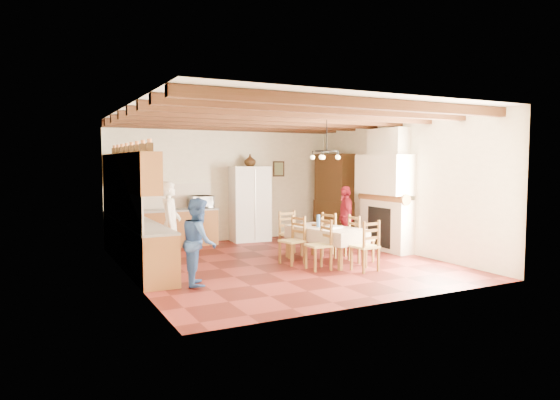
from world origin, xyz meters
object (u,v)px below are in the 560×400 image
object	(u,v)px
chair_left_near	(318,244)
chair_end_far	(291,233)
person_man	(170,224)
dining_table	(326,231)
chair_left_far	(292,240)
person_woman_blue	(199,241)
person_woman_red	(346,217)
chair_right_far	(334,234)
chair_end_near	(365,245)
chair_right_near	(361,238)
hutch	(334,196)
microwave	(201,202)
refrigerator	(249,204)

from	to	relation	value
chair_left_near	chair_end_far	world-z (taller)	same
person_man	dining_table	bearing A→B (deg)	-85.34
chair_left_far	person_woman_blue	bearing A→B (deg)	-82.86
person_woman_blue	person_woman_red	world-z (taller)	person_woman_red
chair_right_far	chair_end_near	size ratio (longest dim) A/B	1.00
person_woman_blue	chair_right_near	bearing A→B (deg)	-68.68
chair_right_near	person_man	world-z (taller)	person_man
chair_left_far	person_man	size ratio (longest dim) A/B	0.58
hutch	microwave	size ratio (longest dim) A/B	4.02
chair_end_far	person_man	world-z (taller)	person_man
refrigerator	chair_left_far	world-z (taller)	refrigerator
hutch	person_woman_red	size ratio (longest dim) A/B	1.53
hutch	chair_left_far	size ratio (longest dim) A/B	2.34
person_woman_red	chair_left_far	bearing A→B (deg)	-38.80
dining_table	person_woman_red	world-z (taller)	person_woman_red
chair_left_far	microwave	xyz separation A→B (m)	(-0.86, 3.15, 0.57)
chair_right_far	chair_left_near	bearing A→B (deg)	118.62
chair_left_near	chair_right_far	xyz separation A→B (m)	(0.99, 0.98, 0.00)
dining_table	chair_right_far	xyz separation A→B (m)	(0.49, 0.45, -0.15)
chair_left_far	chair_right_far	bearing A→B (deg)	91.47
chair_left_near	person_woman_red	distance (m)	2.54
chair_right_far	chair_end_near	bearing A→B (deg)	153.35
chair_right_near	refrigerator	bearing A→B (deg)	16.88
chair_end_far	person_woman_blue	size ratio (longest dim) A/B	0.66
chair_right_near	chair_right_far	bearing A→B (deg)	17.39
person_man	person_woman_red	bearing A→B (deg)	-63.54
dining_table	chair_left_far	distance (m)	0.73
chair_end_near	microwave	world-z (taller)	microwave
dining_table	refrigerator	bearing A→B (deg)	94.60
hutch	dining_table	world-z (taller)	hutch
chair_end_far	chair_left_far	bearing A→B (deg)	-115.88
chair_left_far	chair_right_far	size ratio (longest dim) A/B	1.00
chair_right_far	microwave	distance (m)	3.56
refrigerator	microwave	distance (m)	1.30
refrigerator	dining_table	size ratio (longest dim) A/B	1.09
refrigerator	chair_right_far	size ratio (longest dim) A/B	2.00
refrigerator	dining_table	xyz separation A→B (m)	(0.27, -3.31, -0.33)
chair_end_near	person_woman_blue	xyz separation A→B (m)	(-3.08, 0.40, 0.24)
refrigerator	microwave	xyz separation A→B (m)	(-1.29, -0.01, 0.09)
chair_right_far	person_man	bearing A→B (deg)	64.93
chair_right_far	person_woman_red	size ratio (longest dim) A/B	0.65
chair_right_near	microwave	bearing A→B (deg)	34.18
chair_left_far	hutch	bearing A→B (deg)	120.86
chair_left_near	microwave	distance (m)	4.02
person_woman_blue	hutch	bearing A→B (deg)	-40.27
chair_right_far	person_woman_blue	xyz separation A→B (m)	(-3.36, -1.08, 0.24)
chair_left_near	chair_end_far	distance (m)	1.55
chair_end_far	microwave	size ratio (longest dim) A/B	1.71
chair_right_far	person_man	size ratio (longest dim) A/B	0.58
dining_table	microwave	size ratio (longest dim) A/B	3.16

